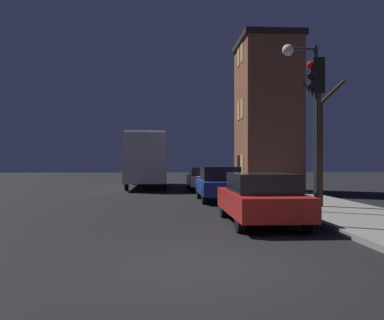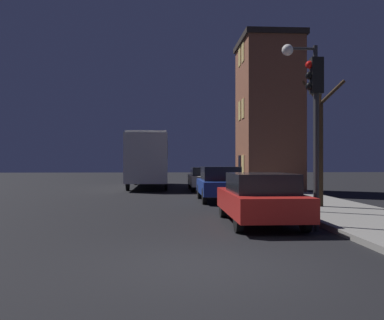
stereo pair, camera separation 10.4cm
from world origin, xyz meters
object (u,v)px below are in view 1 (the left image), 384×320
(streetlamp, at_px, (307,102))
(car_near_lane, at_px, (261,198))
(traffic_light, at_px, (316,107))
(bus, at_px, (148,156))
(car_far_lane, at_px, (203,178))
(car_mid_lane, at_px, (219,183))
(bare_tree, at_px, (320,140))

(streetlamp, xyz_separation_m, car_near_lane, (-1.86, -1.61, -2.91))
(traffic_light, distance_m, car_near_lane, 2.91)
(streetlamp, distance_m, traffic_light, 2.98)
(bus, relative_size, car_far_lane, 2.09)
(car_mid_lane, bearing_deg, bus, 108.79)
(traffic_light, xyz_separation_m, car_mid_lane, (-1.41, 8.04, -2.32))
(bus, height_order, car_mid_lane, bus)
(bare_tree, height_order, bus, bare_tree)
(car_near_lane, bearing_deg, traffic_light, -47.46)
(streetlamp, xyz_separation_m, traffic_light, (-0.72, -2.84, -0.53))
(traffic_light, height_order, car_near_lane, traffic_light)
(bus, xyz_separation_m, car_far_lane, (3.42, -3.12, -1.34))
(streetlamp, height_order, car_far_lane, streetlamp)
(bus, distance_m, car_mid_lane, 10.92)
(streetlamp, bearing_deg, bus, 110.00)
(car_far_lane, bearing_deg, car_near_lane, -88.56)
(streetlamp, bearing_deg, car_near_lane, -139.10)
(streetlamp, relative_size, traffic_light, 1.22)
(car_near_lane, xyz_separation_m, car_mid_lane, (-0.28, 6.81, 0.06))
(car_far_lane, bearing_deg, bus, 137.62)
(car_near_lane, bearing_deg, bus, 102.46)
(bus, relative_size, car_near_lane, 2.22)
(streetlamp, relative_size, bare_tree, 1.18)
(car_near_lane, relative_size, car_mid_lane, 1.09)
(streetlamp, distance_m, car_far_lane, 12.87)
(traffic_light, distance_m, bus, 18.99)
(bare_tree, xyz_separation_m, car_far_lane, (-3.23, 10.76, -1.76))
(bare_tree, relative_size, car_far_lane, 0.95)
(car_far_lane, bearing_deg, bare_tree, -73.31)
(streetlamp, bearing_deg, traffic_light, -104.21)
(bus, relative_size, car_mid_lane, 2.43)
(bus, bearing_deg, car_far_lane, -42.38)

